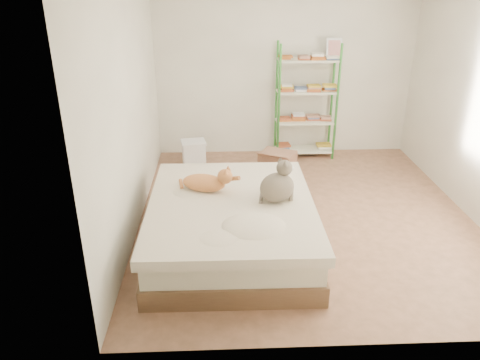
{
  "coord_description": "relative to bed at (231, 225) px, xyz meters",
  "views": [
    {
      "loc": [
        -0.97,
        -4.79,
        2.62
      ],
      "look_at": [
        -0.77,
        -0.37,
        0.62
      ],
      "focal_mm": 35.0,
      "sensor_mm": 36.0,
      "label": 1
    }
  ],
  "objects": [
    {
      "name": "room",
      "position": [
        0.87,
        0.67,
        1.04
      ],
      "size": [
        3.81,
        4.21,
        2.61
      ],
      "color": "tan",
      "rests_on": "ground"
    },
    {
      "name": "bed",
      "position": [
        0.0,
        0.0,
        0.0
      ],
      "size": [
        1.65,
        2.05,
        0.52
      ],
      "rotation": [
        0.0,
        0.0,
        -0.01
      ],
      "color": "brown",
      "rests_on": "ground"
    },
    {
      "name": "orange_cat",
      "position": [
        -0.28,
        0.28,
        0.37
      ],
      "size": [
        0.6,
        0.44,
        0.22
      ],
      "primitive_type": null,
      "rotation": [
        0.0,
        0.0,
        -0.3
      ],
      "color": "#D7814D",
      "rests_on": "bed"
    },
    {
      "name": "grey_cat",
      "position": [
        0.45,
        -0.0,
        0.47
      ],
      "size": [
        0.46,
        0.43,
        0.43
      ],
      "primitive_type": null,
      "rotation": [
        0.0,
        0.0,
        1.93
      ],
      "color": "#736755",
      "rests_on": "bed"
    },
    {
      "name": "shelf_unit",
      "position": [
        1.18,
        2.55,
        0.62
      ],
      "size": [
        0.91,
        0.36,
        1.74
      ],
      "color": "#358733",
      "rests_on": "ground"
    },
    {
      "name": "cardboard_box",
      "position": [
        0.69,
        1.87,
        -0.1
      ],
      "size": [
        0.57,
        0.59,
        0.37
      ],
      "rotation": [
        0.0,
        0.0,
        -0.49
      ],
      "color": "#A77B5F",
      "rests_on": "ground"
    },
    {
      "name": "white_bin",
      "position": [
        -0.48,
        2.17,
        -0.06
      ],
      "size": [
        0.39,
        0.35,
        0.39
      ],
      "rotation": [
        0.0,
        0.0,
        0.18
      ],
      "color": "white",
      "rests_on": "ground"
    }
  ]
}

